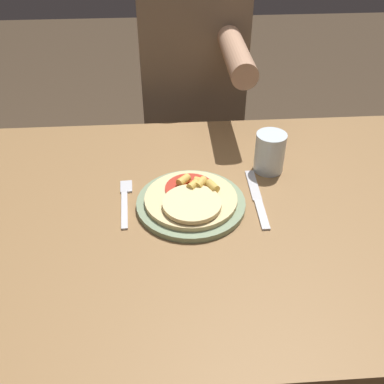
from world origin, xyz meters
name	(u,v)px	position (x,y,z in m)	size (l,w,h in m)	color
ground_plane	(192,384)	(0.00, 0.00, 0.00)	(8.00, 8.00, 0.00)	#423323
dining_table	(192,245)	(0.00, 0.00, 0.62)	(1.26, 0.83, 0.72)	olive
plate	(192,204)	(0.00, 0.02, 0.73)	(0.25, 0.25, 0.01)	gray
pizza	(193,198)	(0.00, 0.02, 0.75)	(0.21, 0.21, 0.04)	#E0C689
fork	(125,200)	(-0.15, 0.05, 0.72)	(0.03, 0.18, 0.00)	silver
knife	(257,199)	(0.16, 0.03, 0.72)	(0.02, 0.22, 0.00)	silver
drinking_glass	(270,152)	(0.21, 0.16, 0.77)	(0.07, 0.07, 0.10)	silver
person_diner	(193,82)	(0.05, 0.67, 0.74)	(0.34, 0.52, 1.26)	#2D2D38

